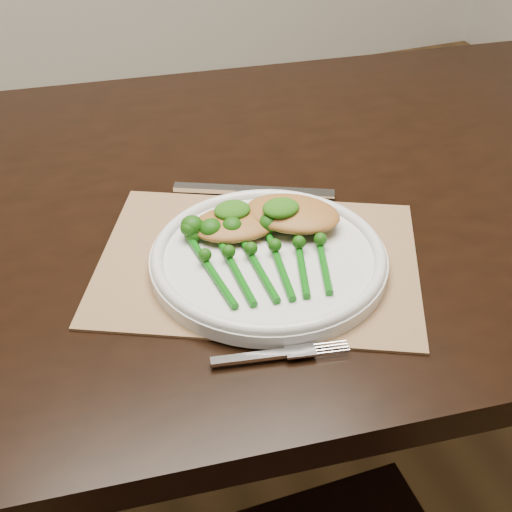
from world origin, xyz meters
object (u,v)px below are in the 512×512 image
object	(u,v)px
broccolini_bundle	(268,263)
placemat	(258,261)
dinner_plate	(269,258)
chicken_fillet_left	(236,223)
dining_table	(231,375)

from	to	relation	value
broccolini_bundle	placemat	bearing A→B (deg)	95.10
placemat	dinner_plate	world-z (taller)	dinner_plate
broccolini_bundle	chicken_fillet_left	bearing A→B (deg)	104.79
placemat	chicken_fillet_left	distance (m)	0.06
dining_table	chicken_fillet_left	distance (m)	0.42
dinner_plate	broccolini_bundle	size ratio (longest dim) A/B	1.48
dinner_plate	dining_table	bearing A→B (deg)	88.61
dining_table	chicken_fillet_left	size ratio (longest dim) A/B	14.71
placemat	chicken_fillet_left	size ratio (longest dim) A/B	3.45
placemat	broccolini_bundle	bearing A→B (deg)	-66.52
chicken_fillet_left	broccolini_bundle	world-z (taller)	same
dining_table	chicken_fillet_left	xyz separation A→B (m)	(-0.02, -0.12, 0.41)
chicken_fillet_left	broccolini_bundle	xyz separation A→B (m)	(0.01, -0.08, -0.01)
dinner_plate	placemat	bearing A→B (deg)	115.52
dining_table	placemat	xyz separation A→B (m)	(-0.01, -0.17, 0.37)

